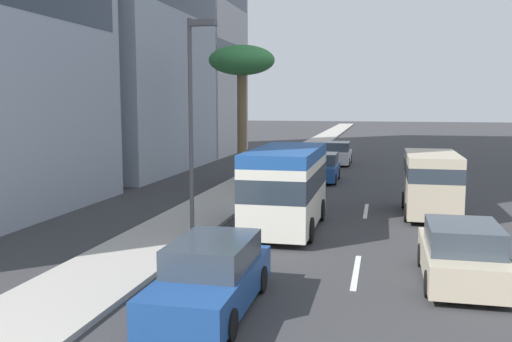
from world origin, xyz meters
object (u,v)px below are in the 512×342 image
car_third (211,277)px  minibus_fifth (286,185)px  van_sixth (431,180)px  pedestrian_near_lamp (254,170)px  car_lead (323,168)px  car_fourth (337,154)px  palm_tree (242,65)px  pedestrian_mid_block (240,175)px  car_second (462,255)px  street_lamp (194,105)px

car_third → minibus_fifth: (8.19, -0.29, 0.88)m
van_sixth → minibus_fifth: bearing=124.8°
van_sixth → pedestrian_near_lamp: bearing=59.9°
car_lead → car_fourth: (9.03, -0.13, 0.01)m
palm_tree → van_sixth: bearing=-126.6°
car_lead → palm_tree: bearing=-68.0°
minibus_fifth → van_sixth: 6.45m
van_sixth → pedestrian_near_lamp: 9.79m
car_lead → pedestrian_mid_block: (-6.33, 3.32, 0.33)m
car_second → pedestrian_mid_block: bearing=37.4°
car_fourth → pedestrian_near_lamp: (-13.09, 3.29, 0.26)m
pedestrian_near_lamp → palm_tree: size_ratio=0.21×
car_third → car_second: bearing=118.9°
car_third → minibus_fifth: 8.24m
car_second → palm_tree: bearing=31.5°
minibus_fifth → pedestrian_mid_block: size_ratio=3.56×
car_fourth → minibus_fifth: size_ratio=0.70×
car_lead → palm_tree: palm_tree is taller
pedestrian_near_lamp → street_lamp: bearing=93.3°
car_second → pedestrian_near_lamp: size_ratio=2.56×
car_second → car_third: (-3.13, 5.67, -0.01)m
car_second → car_lead: bearing=16.9°
car_fourth → van_sixth: size_ratio=0.91×
car_third → pedestrian_mid_block: bearing=-168.2°
van_sixth → pedestrian_mid_block: van_sixth is taller
car_second → car_third: 6.47m
car_third → palm_tree: size_ratio=0.61×
pedestrian_near_lamp → car_lead: bearing=-127.1°
car_fourth → van_sixth: (-17.99, -5.18, 0.68)m
car_third → street_lamp: bearing=-157.9°
car_lead → van_sixth: 10.44m
car_lead → street_lamp: 15.60m
street_lamp → car_third: bearing=-157.9°
van_sixth → street_lamp: (-5.94, 7.99, 3.05)m
car_third → van_sixth: van_sixth is taller
car_fourth → pedestrian_mid_block: (-15.36, 3.45, 0.32)m
car_fourth → street_lamp: bearing=-6.7°
pedestrian_mid_block → street_lamp: size_ratio=0.24×
minibus_fifth → pedestrian_near_lamp: 9.16m
pedestrian_near_lamp → pedestrian_mid_block: pedestrian_mid_block is taller
car_lead → van_sixth: van_sixth is taller
car_second → palm_tree: palm_tree is taller
pedestrian_mid_block → street_lamp: 9.25m
car_lead → pedestrian_near_lamp: bearing=-37.9°
car_third → pedestrian_near_lamp: size_ratio=2.84×
van_sixth → palm_tree: size_ratio=0.62×
minibus_fifth → street_lamp: street_lamp is taller
car_third → street_lamp: street_lamp is taller
car_second → car_fourth: bearing=11.1°
minibus_fifth → palm_tree: size_ratio=0.80×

